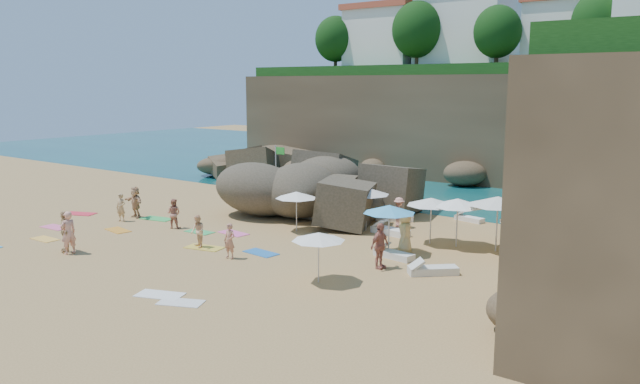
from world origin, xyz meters
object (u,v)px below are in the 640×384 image
Objects in this scene: parasol_0 at (347,173)px; person_stand_6 at (68,233)px; parasol_1 at (366,191)px; person_stand_0 at (121,208)px; person_stand_1 at (174,213)px; person_stand_3 at (380,246)px; person_stand_5 at (251,179)px; parasol_2 at (458,203)px; person_stand_4 at (405,232)px; flag_pole at (277,168)px; person_stand_2 at (399,213)px; lounger_0 at (395,218)px; rock_outcrop at (322,214)px.

parasol_0 is 16.93m from person_stand_6.
parasol_1 is 1.53× the size of person_stand_0.
person_stand_1 is (-3.56, -10.56, -1.18)m from parasol_0.
person_stand_5 is at bearing 62.45° from person_stand_3.
parasol_2 is 1.25× the size of person_stand_6.
person_stand_4 is 1.26× the size of person_stand_5.
person_stand_6 is (-0.41, -13.50, -1.43)m from flag_pole.
flag_pole reaches higher than person_stand_0.
person_stand_2 is at bearing 155.87° from parasol_2.
person_stand_2 is at bearing -2.99° from flag_pole.
parasol_2 is 1.50× the size of person_stand_2.
flag_pole is 2.41× the size of person_stand_1.
flag_pole is 2.35× the size of person_stand_2.
person_stand_5 is (-12.98, 2.53, 0.60)m from lounger_0.
lounger_0 is at bearing 90.44° from parasol_1.
parasol_0 is at bearing 44.59° from person_stand_3.
parasol_2 reaches higher than parasol_0.
person_stand_0 is (-7.52, -8.04, 0.76)m from rock_outcrop.
parasol_2 is at bearing 135.36° from person_stand_6.
parasol_2 is 17.81m from person_stand_0.
person_stand_1 is at bearing -158.36° from parasol_2.
person_stand_4 is at bearing -29.95° from rock_outcrop.
person_stand_3 is (4.02, -8.17, 0.78)m from lounger_0.
person_stand_2 is at bearing 28.34° from person_stand_3.
parasol_2 is at bearing -26.72° from person_stand_5.
parasol_2 is at bearing 5.51° from person_stand_0.
person_stand_2 is 0.83× the size of person_stand_4.
person_stand_0 is at bearing -160.63° from parasol_2.
person_stand_2 is (5.22, -0.34, 0.79)m from rock_outcrop.
flag_pole is 7.69m from person_stand_1.
lounger_0 is (7.59, 0.91, -2.22)m from flag_pole.
person_stand_5 is at bearing 16.92° from person_stand_2.
flag_pole reaches higher than rock_outcrop.
person_stand_2 is 14.54m from person_stand_5.
person_stand_3 reaches higher than person_stand_2.
parasol_0 is at bearing -11.84° from person_stand_5.
person_stand_6 is at bearing -83.02° from person_stand_4.
flag_pole is at bearing -41.71° from person_stand_5.
rock_outcrop is 5.10× the size of person_stand_1.
person_stand_6 is at bearing -91.73° from flag_pole.
lounger_0 is 14.81m from person_stand_0.
lounger_0 is (-0.02, 2.93, -1.87)m from parasol_1.
person_stand_3 is at bearing -32.04° from flag_pole.
parasol_1 reaches higher than lounger_0.
parasol_1 is at bearing 13.67° from person_stand_0.
person_stand_4 is at bearing -1.20° from person_stand_0.
person_stand_2 is at bearing -31.81° from parasol_0.
parasol_0 is at bearing -132.43° from person_stand_1.
parasol_2 reaches higher than person_stand_3.
person_stand_0 is at bearing -140.69° from person_stand_6.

